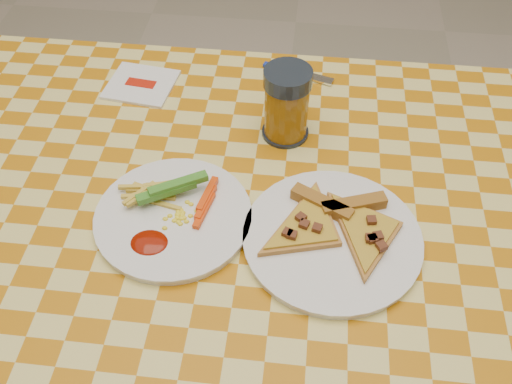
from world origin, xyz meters
TOP-DOWN VIEW (x-y plane):
  - table at (0.00, 0.00)m, footprint 1.28×0.88m
  - plate_left at (-0.11, -0.00)m, footprint 0.26×0.26m
  - plate_right at (0.13, -0.02)m, footprint 0.31×0.31m
  - fries_veggies at (-0.12, 0.01)m, footprint 0.16×0.15m
  - pizza_slices at (0.13, -0.00)m, footprint 0.27×0.22m
  - drink_glass at (0.04, 0.21)m, footprint 0.08×0.08m
  - napkin at (-0.23, 0.31)m, footprint 0.13×0.13m
  - fork at (0.06, 0.37)m, footprint 0.14×0.06m

SIDE VIEW (x-z plane):
  - table at x=0.00m, z-range 0.30..1.06m
  - napkin at x=-0.23m, z-range 0.76..0.76m
  - fork at x=0.06m, z-range 0.76..0.76m
  - plate_left at x=-0.11m, z-range 0.76..0.77m
  - plate_right at x=0.13m, z-range 0.76..0.77m
  - pizza_slices at x=0.13m, z-range 0.76..0.79m
  - fries_veggies at x=-0.12m, z-range 0.76..0.80m
  - drink_glass at x=0.04m, z-range 0.75..0.88m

